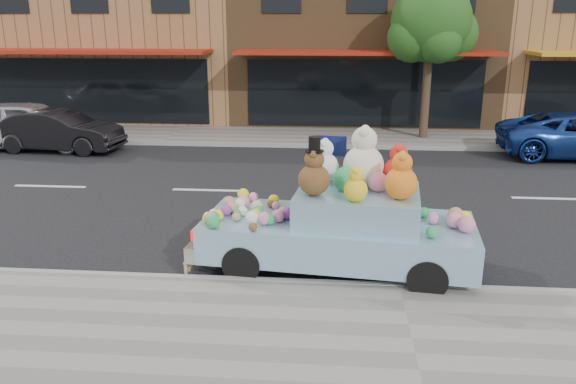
# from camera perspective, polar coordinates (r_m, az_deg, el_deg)

# --- Properties ---
(ground) EXTENTS (120.00, 120.00, 0.00)m
(ground) POSITION_cam_1_polar(r_m,az_deg,el_deg) (13.38, 8.98, -0.25)
(ground) COLOR black
(ground) RESTS_ON ground
(near_sidewalk) EXTENTS (60.00, 3.00, 0.12)m
(near_sidewalk) POSITION_cam_1_polar(r_m,az_deg,el_deg) (7.41, 12.44, -14.69)
(near_sidewalk) COLOR gray
(near_sidewalk) RESTS_ON ground
(far_sidewalk) EXTENTS (60.00, 3.00, 0.12)m
(far_sidewalk) POSITION_cam_1_polar(r_m,az_deg,el_deg) (19.67, 7.73, 5.48)
(far_sidewalk) COLOR gray
(far_sidewalk) RESTS_ON ground
(near_kerb) EXTENTS (60.00, 0.12, 0.13)m
(near_kerb) POSITION_cam_1_polar(r_m,az_deg,el_deg) (8.71, 11.21, -9.52)
(near_kerb) COLOR gray
(near_kerb) RESTS_ON ground
(far_kerb) EXTENTS (60.00, 0.12, 0.13)m
(far_kerb) POSITION_cam_1_polar(r_m,az_deg,el_deg) (18.20, 7.95, 4.56)
(far_kerb) COLOR gray
(far_kerb) RESTS_ON ground
(storefront_left) EXTENTS (10.00, 9.80, 7.30)m
(storefront_left) POSITION_cam_1_polar(r_m,az_deg,el_deg) (26.31, -15.74, 15.72)
(storefront_left) COLOR #93633E
(storefront_left) RESTS_ON ground
(storefront_mid) EXTENTS (10.00, 9.80, 7.30)m
(storefront_mid) POSITION_cam_1_polar(r_m,az_deg,el_deg) (24.76, 7.48, 16.15)
(storefront_mid) COLOR brown
(storefront_mid) RESTS_ON ground
(street_tree) EXTENTS (3.00, 2.70, 5.22)m
(street_tree) POSITION_cam_1_polar(r_m,az_deg,el_deg) (19.55, 14.34, 15.79)
(street_tree) COLOR #38281C
(street_tree) RESTS_ON ground
(car_silver) EXTENTS (4.65, 2.10, 1.55)m
(car_silver) POSITION_cam_1_polar(r_m,az_deg,el_deg) (19.74, -24.82, 6.23)
(car_silver) COLOR #B7B7BC
(car_silver) RESTS_ON ground
(car_dark) EXTENTS (4.02, 1.65, 1.30)m
(car_dark) POSITION_cam_1_polar(r_m,az_deg,el_deg) (18.99, -22.28, 5.77)
(car_dark) COLOR black
(car_dark) RESTS_ON ground
(art_car) EXTENTS (4.64, 2.20, 2.31)m
(art_car) POSITION_cam_1_polar(r_m,az_deg,el_deg) (9.07, 5.41, -2.97)
(art_car) COLOR black
(art_car) RESTS_ON ground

